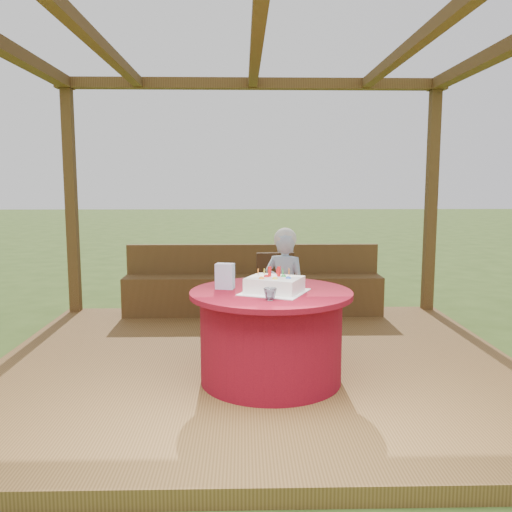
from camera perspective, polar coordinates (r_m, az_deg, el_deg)
The scene contains 10 objects.
ground at distance 4.84m, azimuth 0.07°, elevation -12.23°, with size 60.00×60.00×0.00m, color #36531B.
deck at distance 4.82m, azimuth 0.07°, elevation -11.56°, with size 4.50×4.00×0.12m, color brown.
pergola at distance 4.61m, azimuth 0.08°, elevation 17.18°, with size 4.50×4.00×2.72m.
bench at distance 6.39m, azimuth -0.32°, elevation -3.71°, with size 3.00×0.42×0.80m.
table at distance 4.23m, azimuth 1.58°, elevation -8.34°, with size 1.24×1.24×0.71m.
chair at distance 5.43m, azimuth 2.15°, elevation -3.82°, with size 0.40×0.40×0.83m.
elderly_woman at distance 5.08m, azimuth 3.06°, elevation -3.14°, with size 0.46×0.38×1.12m.
birthday_cake at distance 4.08m, azimuth 1.96°, elevation -3.04°, with size 0.58×0.58×0.19m.
gift_bag at distance 4.22m, azimuth -3.29°, elevation -2.14°, with size 0.14×0.09×0.20m, color #C982B6.
drinking_glass at distance 3.81m, azimuth 1.50°, elevation -4.04°, with size 0.09×0.09×0.09m, color silver.
Camera 1 is at (-0.12, -4.55, 1.65)m, focal length 38.00 mm.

